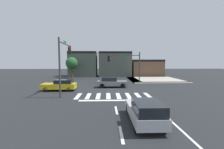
{
  "coord_description": "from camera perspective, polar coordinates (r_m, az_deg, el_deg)",
  "views": [
    {
      "loc": [
        -0.76,
        -21.19,
        3.71
      ],
      "look_at": [
        0.04,
        0.5,
        1.92
      ],
      "focal_mm": 25.01,
      "sensor_mm": 36.0,
      "label": 1
    }
  ],
  "objects": [
    {
      "name": "roadside_tree",
      "position": [
        36.04,
        -14.54,
        4.01
      ],
      "size": [
        2.65,
        2.65,
        4.73
      ],
      "color": "#4C3823",
      "rests_on": "ground_plane"
    },
    {
      "name": "car_gray",
      "position": [
        22.57,
        -0.21,
        -2.83
      ],
      "size": [
        4.25,
        1.73,
        1.46
      ],
      "color": "slate",
      "rests_on": "ground_plane"
    },
    {
      "name": "storefront_row",
      "position": [
        40.31,
        0.19,
        3.49
      ],
      "size": [
        23.46,
        6.49,
        6.2
      ],
      "color": "#4C564C",
      "rests_on": "ground_plane"
    },
    {
      "name": "curb_corner_northeast",
      "position": [
        32.18,
        14.63,
        -1.92
      ],
      "size": [
        10.0,
        10.6,
        0.15
      ],
      "color": "#B2AA9E",
      "rests_on": "ground_plane"
    },
    {
      "name": "traffic_signal_southwest",
      "position": [
        18.6,
        -17.04,
        6.26
      ],
      "size": [
        0.32,
        5.27,
        6.17
      ],
      "rotation": [
        0.0,
        0.0,
        1.57
      ],
      "color": "#383A3D",
      "rests_on": "ground_plane"
    },
    {
      "name": "ground_plane",
      "position": [
        21.53,
        -0.05,
        -5.21
      ],
      "size": [
        120.0,
        120.0,
        0.0
      ],
      "primitive_type": "plane",
      "color": "#232628"
    },
    {
      "name": "car_yellow",
      "position": [
        21.12,
        -18.36,
        -3.66
      ],
      "size": [
        4.16,
        1.87,
        1.41
      ],
      "rotation": [
        0.0,
        0.0,
        3.14
      ],
      "color": "gold",
      "rests_on": "ground_plane"
    },
    {
      "name": "traffic_signal_northeast",
      "position": [
        26.69,
        4.99,
        4.62
      ],
      "size": [
        5.93,
        0.32,
        5.34
      ],
      "rotation": [
        0.0,
        0.0,
        3.14
      ],
      "color": "#383A3D",
      "rests_on": "ground_plane"
    },
    {
      "name": "car_silver",
      "position": [
        9.78,
        11.87,
        -12.94
      ],
      "size": [
        1.7,
        4.38,
        1.5
      ],
      "rotation": [
        0.0,
        0.0,
        1.57
      ],
      "color": "#B7BABF",
      "rests_on": "ground_plane"
    },
    {
      "name": "crosswalk_near",
      "position": [
        17.12,
        0.5,
        -7.79
      ],
      "size": [
        8.08,
        3.01,
        0.01
      ],
      "color": "silver",
      "rests_on": "ground_plane"
    },
    {
      "name": "bike_detector_marking",
      "position": [
        13.08,
        11.04,
        -11.84
      ],
      "size": [
        1.08,
        1.08,
        0.01
      ],
      "color": "yellow",
      "rests_on": "ground_plane"
    },
    {
      "name": "lane_markings",
      "position": [
        9.41,
        9.73,
        -18.56
      ],
      "size": [
        6.8,
        24.25,
        0.01
      ],
      "color": "white",
      "rests_on": "ground_plane"
    }
  ]
}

